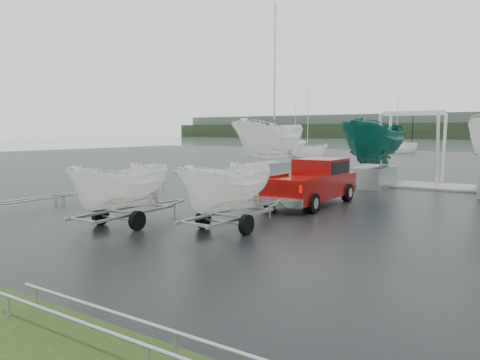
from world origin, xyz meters
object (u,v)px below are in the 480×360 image
Objects in this scene: pickup_truck at (314,181)px; boat_hoist at (412,138)px; trailer_hitched at (228,147)px; trailer_parked at (121,149)px.

pickup_truck is 1.37× the size of boat_hoist.
pickup_truck is at bearing -100.44° from boat_hoist.
pickup_truck is at bearing 90.00° from trailer_hitched.
boat_hoist is at bearing 78.79° from pickup_truck.
trailer_parked is (-3.04, -7.69, 1.50)m from pickup_truck.
trailer_hitched is at bearing -95.87° from boat_hoist.
pickup_truck is at bearing 65.03° from trailer_parked.
trailer_parked is at bearing -156.65° from trailer_hitched.
trailer_hitched reaches higher than trailer_parked.
trailer_hitched is 15.35m from boat_hoist.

